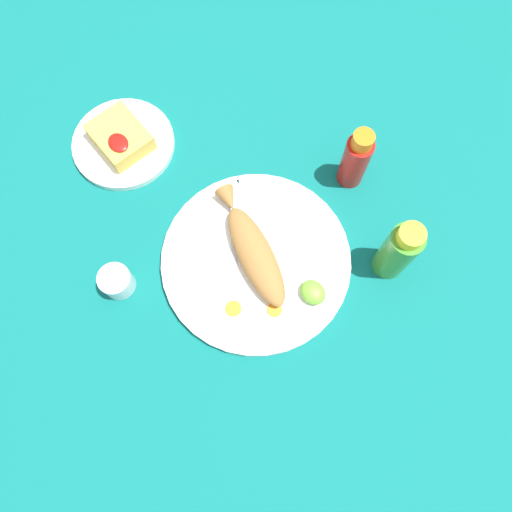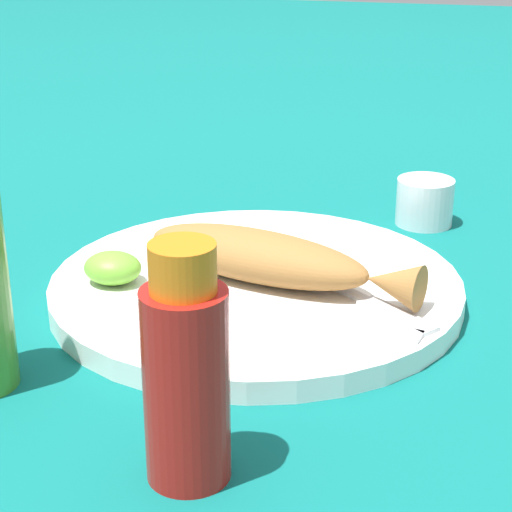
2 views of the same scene
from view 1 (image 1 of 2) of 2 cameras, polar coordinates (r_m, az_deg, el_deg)
The scene contains 13 objects.
ground_plane at distance 0.90m, azimuth 0.00°, elevation -0.75°, with size 4.00×4.00×0.00m, color #0C605B.
main_plate at distance 0.90m, azimuth 0.00°, elevation -0.58°, with size 0.34×0.34×0.02m, color white.
fried_fish at distance 0.87m, azimuth -0.35°, elevation 0.72°, with size 0.24×0.11×0.04m.
fork_near at distance 0.91m, azimuth -2.53°, elevation 4.29°, with size 0.15×0.13×0.00m.
fork_far at distance 0.92m, azimuth 0.43°, elevation 4.86°, with size 0.18×0.06×0.00m.
carrot_slice_near at distance 0.86m, azimuth -2.60°, elevation -6.02°, with size 0.03×0.03×0.00m, color orange.
carrot_slice_mid at distance 0.86m, azimuth 2.13°, elevation -6.15°, with size 0.03×0.03×0.00m, color orange.
lime_wedge_main at distance 0.86m, azimuth 6.54°, elevation -4.13°, with size 0.05×0.04×0.03m, color #6BB233.
hot_sauce_bottle_red at distance 0.93m, azimuth 11.30°, elevation 10.76°, with size 0.05×0.05×0.15m.
hot_sauce_bottle_green at distance 0.86m, azimuth 15.94°, elevation 0.55°, with size 0.06×0.06×0.16m.
salt_cup at distance 0.91m, azimuth -15.58°, elevation -2.87°, with size 0.06×0.06×0.05m.
side_plate_fries at distance 1.03m, azimuth -14.89°, elevation 12.30°, with size 0.20×0.20×0.01m, color white.
fries_pile at distance 1.01m, azimuth -15.25°, elevation 12.99°, with size 0.11×0.09×0.04m.
Camera 1 is at (0.21, -0.17, 0.86)m, focal length 35.00 mm.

